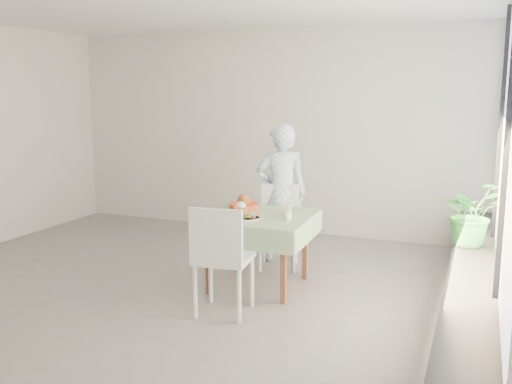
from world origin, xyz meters
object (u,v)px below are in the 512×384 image
at_px(juice_cup_orange, 287,210).
at_px(potted_plant, 471,213).
at_px(chair_near, 223,280).
at_px(main_dish, 242,213).
at_px(diner, 281,193).
at_px(cafe_table, 259,242).
at_px(chair_far, 278,242).

bearing_deg(juice_cup_orange, potted_plant, 14.44).
xyz_separation_m(chair_near, main_dish, (-0.06, 0.57, 0.49)).
xyz_separation_m(diner, juice_cup_orange, (0.34, -0.83, -0.01)).
height_order(cafe_table, juice_cup_orange, juice_cup_orange).
xyz_separation_m(diner, main_dish, (-0.01, -1.13, -0.01)).
relative_size(chair_near, potted_plant, 1.57).
bearing_deg(juice_cup_orange, chair_near, -108.55).
relative_size(chair_far, chair_near, 0.92).
bearing_deg(juice_cup_orange, chair_far, 116.24).
height_order(chair_far, potted_plant, potted_plant).
relative_size(chair_far, main_dish, 2.84).
relative_size(cafe_table, main_dish, 3.32).
bearing_deg(chair_far, chair_near, -89.84).
relative_size(chair_far, diner, 0.57).
height_order(cafe_table, potted_plant, potted_plant).
bearing_deg(juice_cup_orange, main_dish, -138.61).
height_order(chair_near, main_dish, chair_near).
bearing_deg(cafe_table, juice_cup_orange, 19.72).
height_order(chair_near, potted_plant, potted_plant).
bearing_deg(juice_cup_orange, diner, 112.68).
xyz_separation_m(chair_far, juice_cup_orange, (0.30, -0.60, 0.52)).
relative_size(main_dish, juice_cup_orange, 1.34).
bearing_deg(potted_plant, juice_cup_orange, -165.56).
xyz_separation_m(chair_far, potted_plant, (2.01, -0.16, 0.53)).
distance_m(chair_far, potted_plant, 2.08).
bearing_deg(cafe_table, potted_plant, 15.16).
bearing_deg(chair_far, juice_cup_orange, -63.76).
height_order(diner, juice_cup_orange, diner).
bearing_deg(diner, juice_cup_orange, 91.22).
xyz_separation_m(chair_far, chair_near, (0.00, -1.48, 0.02)).
distance_m(diner, main_dish, 1.13).
height_order(diner, main_dish, diner).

